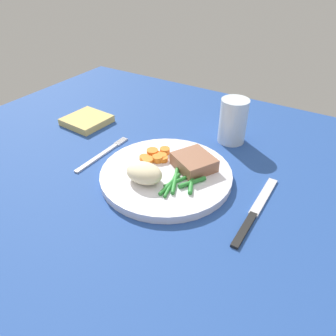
# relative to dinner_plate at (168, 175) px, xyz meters

# --- Properties ---
(dining_table) EXTENTS (1.20, 0.90, 0.02)m
(dining_table) POSITION_rel_dinner_plate_xyz_m (-0.00, 0.03, -0.02)
(dining_table) COLOR #234793
(dining_table) RESTS_ON ground
(dinner_plate) EXTENTS (0.26, 0.26, 0.02)m
(dinner_plate) POSITION_rel_dinner_plate_xyz_m (0.00, 0.00, 0.00)
(dinner_plate) COLOR white
(dinner_plate) RESTS_ON dining_table
(meat_portion) EXTENTS (0.10, 0.10, 0.03)m
(meat_portion) POSITION_rel_dinner_plate_xyz_m (0.04, 0.04, 0.02)
(meat_portion) COLOR #936047
(meat_portion) RESTS_ON dinner_plate
(mashed_potatoes) EXTENTS (0.07, 0.05, 0.04)m
(mashed_potatoes) POSITION_rel_dinner_plate_xyz_m (-0.02, -0.05, 0.03)
(mashed_potatoes) COLOR beige
(mashed_potatoes) RESTS_ON dinner_plate
(carrot_slices) EXTENTS (0.06, 0.07, 0.01)m
(carrot_slices) POSITION_rel_dinner_plate_xyz_m (-0.05, 0.03, 0.01)
(carrot_slices) COLOR orange
(carrot_slices) RESTS_ON dinner_plate
(green_beans) EXTENTS (0.07, 0.10, 0.01)m
(green_beans) POSITION_rel_dinner_plate_xyz_m (0.04, -0.02, 0.01)
(green_beans) COLOR #2D8C38
(green_beans) RESTS_ON dinner_plate
(fork) EXTENTS (0.01, 0.17, 0.00)m
(fork) POSITION_rel_dinner_plate_xyz_m (-0.17, -0.00, -0.01)
(fork) COLOR silver
(fork) RESTS_ON dining_table
(knife) EXTENTS (0.02, 0.20, 0.01)m
(knife) POSITION_rel_dinner_plate_xyz_m (0.18, -0.00, -0.01)
(knife) COLOR black
(knife) RESTS_ON dining_table
(water_glass) EXTENTS (0.06, 0.06, 0.10)m
(water_glass) POSITION_rel_dinner_plate_xyz_m (0.05, 0.21, 0.04)
(water_glass) COLOR silver
(water_glass) RESTS_ON dining_table
(napkin) EXTENTS (0.11, 0.11, 0.02)m
(napkin) POSITION_rel_dinner_plate_xyz_m (-0.31, 0.09, 0.00)
(napkin) COLOR #DBBC6B
(napkin) RESTS_ON dining_table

